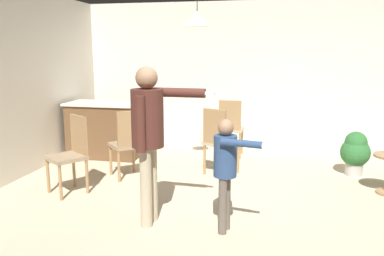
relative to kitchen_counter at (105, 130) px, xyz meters
name	(u,v)px	position (x,y,z in m)	size (l,w,h in m)	color
ground	(232,214)	(2.45, -2.04, -0.48)	(7.68, 7.68, 0.00)	beige
wall_back	(254,77)	(2.45, 1.16, 0.87)	(6.40, 0.10, 2.70)	silver
kitchen_counter	(105,130)	(0.00, 0.00, 0.00)	(1.26, 0.66, 0.95)	brown
person_adult	(149,128)	(1.62, -2.46, 0.56)	(0.83, 0.48, 1.67)	tan
person_child	(226,163)	(2.43, -2.50, 0.24)	(0.57, 0.40, 1.16)	#60564C
dining_chair_by_counter	(128,141)	(0.83, -1.06, 0.07)	(0.59, 0.59, 1.00)	#99754C
dining_chair_near_wall	(231,126)	(2.12, 0.44, 0.07)	(0.42, 0.42, 1.00)	#99754C
dining_chair_centre_back	(219,139)	(2.08, -0.63, 0.07)	(0.56, 0.56, 1.00)	#99754C
dining_chair_spare	(71,151)	(0.33, -1.76, 0.07)	(0.58, 0.58, 1.00)	#99754C
potted_plant_corner	(355,151)	(4.05, -0.21, -0.12)	(0.43, 0.43, 0.66)	#B7B2AD
ceiling_light_pendant	(197,18)	(1.78, -0.79, 1.77)	(0.32, 0.32, 0.55)	silver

